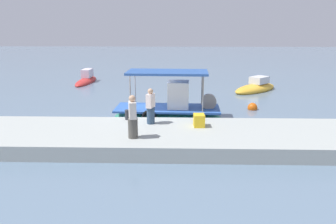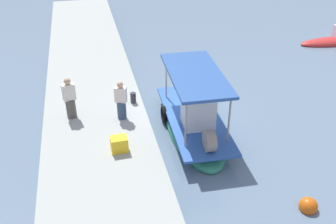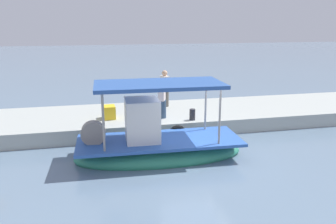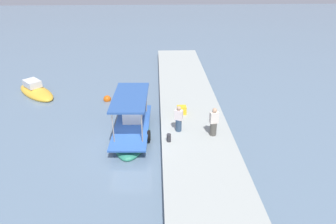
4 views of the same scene
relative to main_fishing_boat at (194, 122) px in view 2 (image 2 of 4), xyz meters
name	(u,v)px [view 2 (image 2 of 4)]	position (x,y,z in m)	size (l,w,h in m)	color
ground_plane	(188,116)	(-1.29, 0.11, -0.47)	(120.00, 120.00, 0.00)	slate
dock_quay	(96,121)	(-1.29, -3.86, -0.17)	(36.00, 4.15, 0.61)	#A6ACA6
main_fishing_boat	(194,122)	(0.00, 0.00, 0.00)	(5.87, 2.30, 2.97)	#2E8969
fisherman_near_bollard	(121,102)	(-0.77, -2.81, 0.87)	(0.47, 0.52, 1.62)	#304661
fisherman_by_crate	(70,100)	(-1.32, -4.79, 0.92)	(0.46, 0.54, 1.74)	#4F4C45
mooring_bollard	(133,98)	(-1.93, -2.18, 0.37)	(0.24, 0.24, 0.47)	#2D2D33
cargo_crate	(119,144)	(1.40, -3.18, 0.41)	(0.59, 0.47, 0.55)	yellow
marker_buoy	(308,206)	(4.98, 2.29, -0.36)	(0.59, 0.59, 0.59)	#DF5B11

